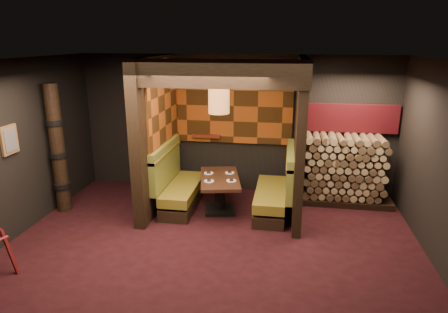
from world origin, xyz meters
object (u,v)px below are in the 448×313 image
at_px(booth_bench_left, 178,186).
at_px(pendant_lamp, 219,100).
at_px(firewood_stack, 348,170).
at_px(totem_column, 58,150).
at_px(booth_bench_right, 276,192).
at_px(dining_table, 220,189).

bearing_deg(booth_bench_left, pendant_lamp, -11.43).
bearing_deg(pendant_lamp, firewood_stack, 19.90).
relative_size(booth_bench_left, totem_column, 0.67).
xyz_separation_m(booth_bench_left, pendant_lamp, (0.84, -0.17, 1.71)).
relative_size(pendant_lamp, firewood_stack, 0.56).
xyz_separation_m(booth_bench_right, pendant_lamp, (-1.05, -0.17, 1.71)).
height_order(dining_table, totem_column, totem_column).
distance_m(booth_bench_right, pendant_lamp, 2.01).
bearing_deg(booth_bench_right, firewood_stack, 27.35).
distance_m(pendant_lamp, firewood_stack, 2.93).
xyz_separation_m(booth_bench_right, firewood_stack, (1.35, 0.70, 0.28)).
height_order(pendant_lamp, totem_column, pendant_lamp).
bearing_deg(dining_table, firewood_stack, 18.84).
xyz_separation_m(booth_bench_left, booth_bench_right, (1.89, 0.00, 0.00)).
xyz_separation_m(booth_bench_left, firewood_stack, (3.25, 0.70, 0.28)).
bearing_deg(booth_bench_right, booth_bench_left, 180.00).
height_order(booth_bench_left, firewood_stack, firewood_stack).
distance_m(booth_bench_left, dining_table, 0.85).
xyz_separation_m(booth_bench_right, dining_table, (-1.05, -0.12, 0.05)).
bearing_deg(firewood_stack, booth_bench_right, -152.65).
bearing_deg(totem_column, firewood_stack, 13.19).
bearing_deg(totem_column, dining_table, 8.34).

